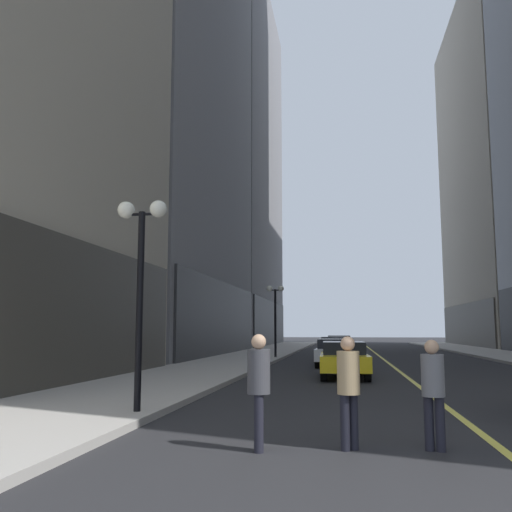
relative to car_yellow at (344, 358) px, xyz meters
name	(u,v)px	position (x,y,z in m)	size (l,w,h in m)	color
ground_plane	(380,357)	(2.32, 17.10, -0.72)	(200.00, 200.00, 0.00)	#262628
sidewalk_left	(256,355)	(-5.93, 17.10, -0.64)	(4.50, 78.00, 0.15)	#ADA8A0
lane_centre_stripe	(380,357)	(2.32, 17.10, -0.71)	(0.16, 70.00, 0.01)	#E5D64C
building_left_far	(214,167)	(-14.77, 42.10, 20.13)	(13.39, 26.00, 41.86)	gray
building_right_far	(512,172)	(18.30, 42.10, 18.03)	(11.16, 26.00, 37.67)	#B7AD99
car_yellow	(344,358)	(0.00, 0.00, 0.00)	(1.86, 4.51, 1.32)	yellow
car_white	(334,352)	(-0.49, 6.52, 0.00)	(1.73, 4.03, 1.32)	silver
car_maroon	(335,347)	(-0.61, 14.89, 0.00)	(1.96, 4.53, 1.32)	maroon
car_green	(339,343)	(-0.41, 23.84, 0.00)	(1.96, 4.48, 1.32)	#196038
pedestrian_with_orange_bag	(259,382)	(-1.22, -13.26, 0.27)	(0.39, 0.39, 1.70)	black
pedestrian_in_tan_trench	(349,383)	(0.09, -12.96, 0.25)	(0.48, 0.48, 1.66)	black
pedestrian_in_grey_suit	(433,386)	(1.33, -12.84, 0.22)	(0.43, 0.43, 1.61)	black
street_lamp_left_near	(141,257)	(-4.08, -10.60, 2.54)	(1.06, 0.36, 4.43)	black
street_lamp_left_far	(275,305)	(-4.08, 12.59, 2.54)	(1.06, 0.36, 4.43)	black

